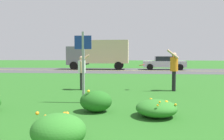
# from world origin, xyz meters

# --- Properties ---
(ground_plane) EXTENTS (120.00, 120.00, 0.00)m
(ground_plane) POSITION_xyz_m (0.00, 11.59, 0.00)
(ground_plane) COLOR #26601E
(highway_strip) EXTENTS (120.00, 8.47, 0.01)m
(highway_strip) POSITION_xyz_m (0.00, 23.18, 0.00)
(highway_strip) COLOR #424244
(highway_strip) RESTS_ON ground
(highway_center_stripe) EXTENTS (120.00, 0.16, 0.00)m
(highway_center_stripe) POSITION_xyz_m (0.00, 23.18, 0.01)
(highway_center_stripe) COLOR yellow
(highway_center_stripe) RESTS_ON ground
(daylily_clump_near_camera) EXTENTS (0.90, 0.78, 0.64)m
(daylily_clump_near_camera) POSITION_xyz_m (-0.66, 5.18, 0.30)
(daylily_clump_near_camera) COLOR #23661E
(daylily_clump_near_camera) RESTS_ON ground
(daylily_clump_mid_right) EXTENTS (0.96, 0.84, 0.63)m
(daylily_clump_mid_right) POSITION_xyz_m (-0.85, 2.53, 0.29)
(daylily_clump_mid_right) COLOR #2D7526
(daylily_clump_mid_right) RESTS_ON ground
(daylily_clump_mid_center) EXTENTS (1.06, 1.13, 0.47)m
(daylily_clump_mid_center) POSITION_xyz_m (0.99, 4.82, 0.22)
(daylily_clump_mid_center) COLOR #2D7526
(daylily_clump_mid_center) RESTS_ON ground
(sign_post_near_path) EXTENTS (0.56, 0.10, 2.35)m
(sign_post_near_path) POSITION_xyz_m (-1.28, 6.38, 1.43)
(sign_post_near_path) COLOR #93969B
(sign_post_near_path) RESTS_ON ground
(person_thrower_white_shirt) EXTENTS (0.50, 0.49, 1.62)m
(person_thrower_white_shirt) POSITION_xyz_m (-2.02, 9.35, 0.92)
(person_thrower_white_shirt) COLOR silver
(person_thrower_white_shirt) RESTS_ON ground
(person_catcher_orange_shirt) EXTENTS (0.52, 0.49, 1.84)m
(person_catcher_orange_shirt) POSITION_xyz_m (2.11, 9.42, 1.02)
(person_catcher_orange_shirt) COLOR orange
(person_catcher_orange_shirt) RESTS_ON ground
(frisbee_red) EXTENTS (0.25, 0.25, 0.07)m
(frisbee_red) POSITION_xyz_m (0.70, 9.52, 1.14)
(frisbee_red) COLOR red
(car_silver_center_left) EXTENTS (4.50, 2.00, 1.45)m
(car_silver_center_left) POSITION_xyz_m (3.44, 25.09, 0.74)
(car_silver_center_left) COLOR #B7BABF
(car_silver_center_left) RESTS_ON ground
(box_truck_gray) EXTENTS (6.70, 2.46, 3.20)m
(box_truck_gray) POSITION_xyz_m (-3.65, 25.09, 1.80)
(box_truck_gray) COLOR slate
(box_truck_gray) RESTS_ON ground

